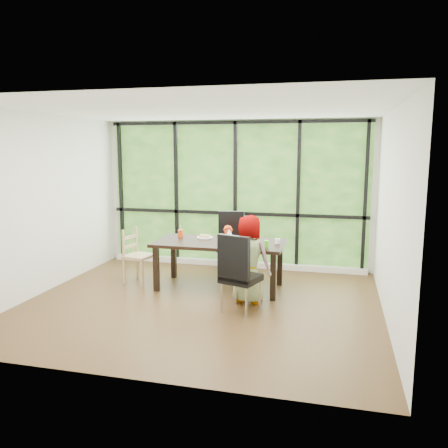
{
  "coord_description": "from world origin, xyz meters",
  "views": [
    {
      "loc": [
        1.85,
        -5.99,
        2.19
      ],
      "look_at": [
        0.17,
        0.67,
        1.05
      ],
      "focal_mm": 36.63,
      "sensor_mm": 36.0,
      "label": 1
    }
  ],
  "objects_px": {
    "dining_table": "(219,265)",
    "child_toddler": "(228,252)",
    "chair_interior_leather": "(241,273)",
    "tissue_box": "(229,240)",
    "chair_window_leather": "(230,243)",
    "plate_near": "(253,246)",
    "white_mug": "(277,241)",
    "green_cup": "(266,244)",
    "chair_end_beech": "(139,256)",
    "child_older": "(250,259)",
    "plate_far": "(205,237)",
    "orange_cup": "(180,233)"
  },
  "relations": [
    {
      "from": "plate_near",
      "to": "chair_end_beech",
      "type": "bearing_deg",
      "value": 175.39
    },
    {
      "from": "plate_far",
      "to": "green_cup",
      "type": "xyz_separation_m",
      "value": [
        1.09,
        -0.53,
        0.05
      ]
    },
    {
      "from": "chair_interior_leather",
      "to": "green_cup",
      "type": "distance_m",
      "value": 0.74
    },
    {
      "from": "dining_table",
      "to": "white_mug",
      "type": "distance_m",
      "value": 0.99
    },
    {
      "from": "chair_window_leather",
      "to": "child_toddler",
      "type": "height_order",
      "value": "chair_window_leather"
    },
    {
      "from": "dining_table",
      "to": "white_mug",
      "type": "xyz_separation_m",
      "value": [
        0.9,
        0.07,
        0.41
      ]
    },
    {
      "from": "chair_end_beech",
      "to": "green_cup",
      "type": "bearing_deg",
      "value": -87.33
    },
    {
      "from": "chair_end_beech",
      "to": "green_cup",
      "type": "relative_size",
      "value": 7.71
    },
    {
      "from": "tissue_box",
      "to": "green_cup",
      "type": "bearing_deg",
      "value": -15.22
    },
    {
      "from": "chair_interior_leather",
      "to": "plate_far",
      "type": "height_order",
      "value": "chair_interior_leather"
    },
    {
      "from": "white_mug",
      "to": "child_older",
      "type": "bearing_deg",
      "value": -116.46
    },
    {
      "from": "dining_table",
      "to": "orange_cup",
      "type": "bearing_deg",
      "value": 164.28
    },
    {
      "from": "dining_table",
      "to": "plate_far",
      "type": "height_order",
      "value": "plate_far"
    },
    {
      "from": "plate_near",
      "to": "green_cup",
      "type": "relative_size",
      "value": 2.22
    },
    {
      "from": "chair_end_beech",
      "to": "white_mug",
      "type": "distance_m",
      "value": 2.28
    },
    {
      "from": "dining_table",
      "to": "chair_end_beech",
      "type": "distance_m",
      "value": 1.35
    },
    {
      "from": "dining_table",
      "to": "tissue_box",
      "type": "relative_size",
      "value": 14.66
    },
    {
      "from": "chair_end_beech",
      "to": "plate_near",
      "type": "xyz_separation_m",
      "value": [
        1.92,
        -0.16,
        0.31
      ]
    },
    {
      "from": "child_toddler",
      "to": "plate_near",
      "type": "distance_m",
      "value": 1.01
    },
    {
      "from": "child_older",
      "to": "plate_far",
      "type": "xyz_separation_m",
      "value": [
        -0.9,
        0.78,
        0.12
      ]
    },
    {
      "from": "chair_window_leather",
      "to": "tissue_box",
      "type": "height_order",
      "value": "chair_window_leather"
    },
    {
      "from": "plate_far",
      "to": "plate_near",
      "type": "distance_m",
      "value": 0.98
    },
    {
      "from": "child_older",
      "to": "tissue_box",
      "type": "relative_size",
      "value": 9.23
    },
    {
      "from": "tissue_box",
      "to": "chair_window_leather",
      "type": "bearing_deg",
      "value": 102.3
    },
    {
      "from": "dining_table",
      "to": "child_older",
      "type": "relative_size",
      "value": 1.59
    },
    {
      "from": "green_cup",
      "to": "chair_end_beech",
      "type": "bearing_deg",
      "value": 173.15
    },
    {
      "from": "chair_interior_leather",
      "to": "tissue_box",
      "type": "relative_size",
      "value": 7.86
    },
    {
      "from": "chair_interior_leather",
      "to": "white_mug",
      "type": "relative_size",
      "value": 13.79
    },
    {
      "from": "chair_interior_leather",
      "to": "tissue_box",
      "type": "xyz_separation_m",
      "value": [
        -0.36,
        0.81,
        0.27
      ]
    },
    {
      "from": "child_toddler",
      "to": "child_older",
      "type": "bearing_deg",
      "value": -63.34
    },
    {
      "from": "chair_interior_leather",
      "to": "orange_cup",
      "type": "height_order",
      "value": "chair_interior_leather"
    },
    {
      "from": "orange_cup",
      "to": "tissue_box",
      "type": "height_order",
      "value": "orange_cup"
    },
    {
      "from": "plate_far",
      "to": "dining_table",
      "type": "bearing_deg",
      "value": -37.35
    },
    {
      "from": "chair_end_beech",
      "to": "plate_far",
      "type": "height_order",
      "value": "chair_end_beech"
    },
    {
      "from": "tissue_box",
      "to": "child_toddler",
      "type": "bearing_deg",
      "value": 104.72
    },
    {
      "from": "child_toddler",
      "to": "child_older",
      "type": "height_order",
      "value": "child_older"
    },
    {
      "from": "chair_window_leather",
      "to": "child_older",
      "type": "bearing_deg",
      "value": -75.49
    },
    {
      "from": "child_older",
      "to": "dining_table",
      "type": "bearing_deg",
      "value": -31.41
    },
    {
      "from": "dining_table",
      "to": "child_toddler",
      "type": "height_order",
      "value": "child_toddler"
    },
    {
      "from": "dining_table",
      "to": "orange_cup",
      "type": "height_order",
      "value": "orange_cup"
    },
    {
      "from": "orange_cup",
      "to": "tissue_box",
      "type": "distance_m",
      "value": 0.96
    },
    {
      "from": "plate_near",
      "to": "white_mug",
      "type": "bearing_deg",
      "value": 38.67
    },
    {
      "from": "chair_interior_leather",
      "to": "chair_end_beech",
      "type": "distance_m",
      "value": 2.1
    },
    {
      "from": "dining_table",
      "to": "chair_end_beech",
      "type": "xyz_separation_m",
      "value": [
        -1.35,
        -0.04,
        0.08
      ]
    },
    {
      "from": "orange_cup",
      "to": "white_mug",
      "type": "xyz_separation_m",
      "value": [
        1.61,
        -0.13,
        -0.02
      ]
    },
    {
      "from": "chair_window_leather",
      "to": "green_cup",
      "type": "xyz_separation_m",
      "value": [
        0.83,
        -1.23,
        0.27
      ]
    },
    {
      "from": "child_toddler",
      "to": "green_cup",
      "type": "distance_m",
      "value": 1.23
    },
    {
      "from": "plate_near",
      "to": "white_mug",
      "type": "height_order",
      "value": "white_mug"
    },
    {
      "from": "green_cup",
      "to": "tissue_box",
      "type": "bearing_deg",
      "value": 164.78
    },
    {
      "from": "chair_interior_leather",
      "to": "child_toddler",
      "type": "xyz_separation_m",
      "value": [
        -0.55,
        1.52,
        -0.09
      ]
    }
  ]
}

